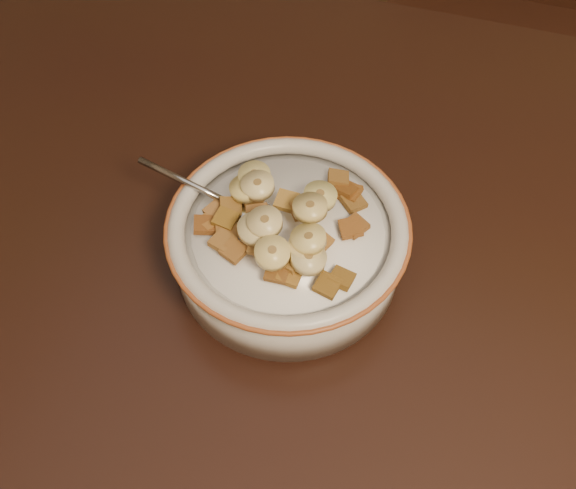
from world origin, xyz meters
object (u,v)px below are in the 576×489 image
(table, at_px, (286,264))
(chair, at_px, (499,42))
(cereal_bowl, at_px, (288,247))
(spoon, at_px, (254,215))

(table, bearing_deg, chair, 75.91)
(table, relative_size, cereal_bowl, 6.45)
(table, height_order, chair, chair)
(table, distance_m, chair, 0.78)
(chair, bearing_deg, table, -104.59)
(chair, height_order, cereal_bowl, chair)
(table, xyz_separation_m, spoon, (-0.03, -0.00, 0.08))
(chair, xyz_separation_m, spoon, (-0.22, -0.73, 0.28))
(table, xyz_separation_m, chair, (0.19, 0.73, -0.20))
(cereal_bowl, xyz_separation_m, spoon, (-0.03, 0.00, 0.03))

